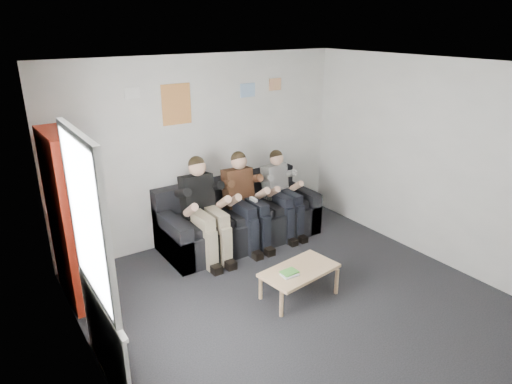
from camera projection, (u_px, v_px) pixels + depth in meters
room_shell at (317, 203)px, 4.70m from camera, size 5.00×5.00×5.00m
sofa at (239, 219)px, 6.81m from camera, size 2.36×0.97×0.91m
bookshelf at (71, 219)px, 5.16m from camera, size 0.30×0.91×2.02m
coffee_table at (299, 272)px, 5.39m from camera, size 0.92×0.51×0.37m
game_cases at (289, 273)px, 5.25m from camera, size 0.21×0.17×0.03m
person_left at (205, 210)px, 6.17m from camera, size 0.43×0.92×1.42m
person_middle at (246, 201)px, 6.52m from camera, size 0.41×0.89×1.39m
person_right at (283, 194)px, 6.88m from camera, size 0.38×0.80×1.31m
radiator at (115, 349)px, 4.09m from camera, size 0.10×0.64×0.60m
window at (97, 286)px, 3.82m from camera, size 0.05×1.30×2.36m
poster_large at (176, 104)px, 6.19m from camera, size 0.42×0.01×0.55m
poster_blue at (248, 90)px, 6.75m from camera, size 0.25×0.01×0.20m
poster_pink at (275, 84)px, 6.99m from camera, size 0.22×0.01×0.18m
poster_sign at (132, 93)px, 5.80m from camera, size 0.20×0.01×0.14m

